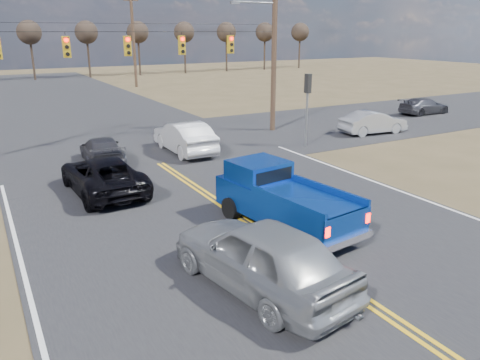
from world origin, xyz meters
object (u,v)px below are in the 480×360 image
black_suv (103,175)px  cross_car_east_near (373,122)px  pickup_truck (282,199)px  silver_suv (261,255)px  dgrey_car_queue (102,150)px  cross_car_east_far (424,106)px  white_car_queue (185,137)px

black_suv → cross_car_east_near: 17.42m
pickup_truck → cross_car_east_near: (13.04, 9.15, -0.24)m
pickup_truck → black_suv: bearing=116.2°
silver_suv → dgrey_car_queue: (-0.52, 13.42, -0.26)m
pickup_truck → cross_car_east_far: 24.92m
silver_suv → dgrey_car_queue: bearing=-97.2°
silver_suv → cross_car_east_near: 19.73m
cross_car_east_near → silver_suv: bearing=133.7°
silver_suv → black_suv: size_ratio=1.01×
white_car_queue → cross_car_east_near: 11.98m
white_car_queue → cross_car_east_near: white_car_queue is taller
dgrey_car_queue → cross_car_east_near: 16.20m
cross_car_east_far → black_suv: bearing=104.6°
dgrey_car_queue → cross_car_east_far: size_ratio=1.01×
white_car_queue → cross_car_east_near: (11.90, -1.37, -0.11)m
black_suv → dgrey_car_queue: bearing=-105.6°
pickup_truck → silver_suv: pickup_truck is taller
black_suv → cross_car_east_far: black_suv is taller
pickup_truck → cross_car_east_near: size_ratio=1.27×
black_suv → silver_suv: bearing=97.3°
cross_car_east_near → cross_car_east_far: 9.16m
cross_car_east_far → cross_car_east_near: bearing=112.1°
white_car_queue → cross_car_east_near: bearing=174.1°
black_suv → white_car_queue: white_car_queue is taller
dgrey_car_queue → white_car_queue: bearing=-174.3°
black_suv → white_car_queue: (5.26, 4.33, 0.09)m
silver_suv → black_suv: (-1.54, 9.09, -0.17)m
silver_suv → white_car_queue: size_ratio=1.06×
pickup_truck → silver_suv: bearing=-139.2°
black_suv → cross_car_east_near: black_suv is taller
cross_car_east_near → white_car_queue: bearing=89.5°
silver_suv → cross_car_east_far: (24.17, 15.36, -0.27)m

